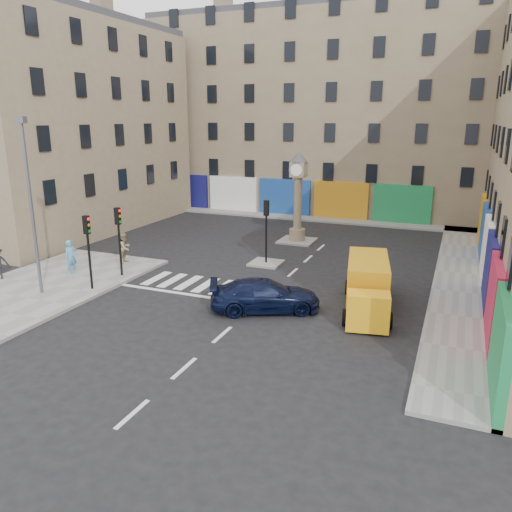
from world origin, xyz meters
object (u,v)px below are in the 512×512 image
Objects in this scene: lamp_post at (30,198)px; clock_pillar at (298,191)px; navy_sedan at (265,295)px; traffic_light_left_near at (88,240)px; yellow_van at (367,285)px; traffic_light_island at (266,221)px; pedestrian_tan at (125,248)px; traffic_light_left_far at (119,231)px; pedestrian_blue at (71,257)px.

lamp_post reaches higher than clock_pillar.
clock_pillar is at bearing -14.50° from navy_sedan.
traffic_light_left_near is 13.52m from yellow_van.
lamp_post reaches higher than traffic_light_island.
traffic_light_island is 6.07m from clock_pillar.
traffic_light_left_far is at bearing -151.29° from pedestrian_tan.
clock_pillar is 1.24× the size of navy_sedan.
yellow_van reaches higher than navy_sedan.
lamp_post is at bearing 171.22° from pedestrian_tan.
pedestrian_blue is at bearing -162.93° from traffic_light_left_far.
traffic_light_island is at bearing -69.42° from pedestrian_tan.
traffic_light_left_near is 2.40m from traffic_light_left_far.
lamp_post is 7.02m from pedestrian_tan.
traffic_light_island is at bearing -40.75° from pedestrian_blue.
navy_sedan is 11.61m from pedestrian_blue.
clock_pillar is at bearing -21.78° from pedestrian_blue.
lamp_post is at bearing -151.11° from pedestrian_blue.
lamp_post reaches higher than yellow_van.
pedestrian_blue is at bearing -145.25° from traffic_light_island.
pedestrian_blue is at bearing 149.31° from traffic_light_left_near.
pedestrian_blue is 3.23m from pedestrian_tan.
lamp_post is at bearing -174.36° from yellow_van.
traffic_light_left_near is at bearing -90.00° from traffic_light_left_far.
clock_pillar reaches higher than traffic_light_left_far.
yellow_van is (6.79, -4.80, -1.52)m from traffic_light_island.
lamp_post is at bearing -118.35° from clock_pillar.
traffic_light_left_near is at bearing -106.19° from pedestrian_blue.
traffic_light_left_near is 1.00× the size of traffic_light_island.
pedestrian_tan is (-7.59, -9.29, -2.51)m from clock_pillar.
traffic_light_left_far is at bearing -139.40° from traffic_light_island.
traffic_light_island is 1.97× the size of pedestrian_blue.
clock_pillar is at bearing -42.15° from pedestrian_tan.
clock_pillar is 3.26× the size of pedestrian_blue.
yellow_van is at bearing 2.63° from traffic_light_left_far.
pedestrian_blue reaches higher than navy_sedan.
clock_pillar is 3.42× the size of pedestrian_tan.
navy_sedan is at bearing -78.79° from pedestrian_blue.
traffic_light_island is at bearing 134.02° from yellow_van.
lamp_post is at bearing -116.57° from traffic_light_left_far.
navy_sedan is at bearing -9.45° from traffic_light_left_far.
clock_pillar is (6.30, 13.80, 0.93)m from traffic_light_left_near.
lamp_post is 17.31m from clock_pillar.
navy_sedan is at bearing -69.17° from traffic_light_island.
traffic_light_left_far is 2.08× the size of pedestrian_tan.
traffic_light_left_near is at bearing -128.93° from traffic_light_island.
yellow_van is (13.09, 0.60, -1.55)m from traffic_light_left_far.
navy_sedan is at bearing 5.86° from traffic_light_left_near.
traffic_light_left_far is 2.93m from pedestrian_tan.
traffic_light_left_far is at bearing 90.00° from traffic_light_left_near.
traffic_light_island is 12.52m from lamp_post.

